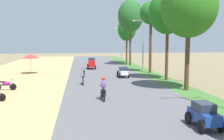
{
  "coord_description": "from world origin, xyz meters",
  "views": [
    {
      "loc": [
        -3.28,
        -0.42,
        4.19
      ],
      "look_at": [
        -0.48,
        21.3,
        1.74
      ],
      "focal_mm": 41.38,
      "sensor_mm": 36.0,
      "label": 1
    }
  ],
  "objects_px": {
    "utility_pole_near": "(188,38)",
    "car_sedan_white": "(123,71)",
    "vendor_umbrella": "(31,56)",
    "median_tree_sixth": "(127,30)",
    "parked_motorbike_sixth": "(6,84)",
    "motorbike_ahead_third": "(83,79)",
    "median_tree_third": "(168,12)",
    "car_van_red": "(91,63)",
    "median_tree_fifth": "(131,16)",
    "median_tree_fourth": "(151,14)",
    "streetlamp_far": "(121,41)",
    "motorbike_ahead_second": "(103,89)",
    "median_tree_second": "(189,7)",
    "car_hatchback_blue": "(204,114)",
    "streetlamp_mid": "(143,41)",
    "motorbike_ahead_fourth": "(84,73)"
  },
  "relations": [
    {
      "from": "median_tree_third",
      "to": "motorbike_ahead_fourth",
      "type": "bearing_deg",
      "value": 158.28
    },
    {
      "from": "parked_motorbike_sixth",
      "to": "median_tree_sixth",
      "type": "distance_m",
      "value": 30.42
    },
    {
      "from": "parked_motorbike_sixth",
      "to": "median_tree_third",
      "type": "height_order",
      "value": "median_tree_third"
    },
    {
      "from": "parked_motorbike_sixth",
      "to": "median_tree_fifth",
      "type": "xyz_separation_m",
      "value": [
        14.85,
        20.68,
        7.79
      ]
    },
    {
      "from": "motorbike_ahead_third",
      "to": "utility_pole_near",
      "type": "bearing_deg",
      "value": 3.42
    },
    {
      "from": "median_tree_second",
      "to": "utility_pole_near",
      "type": "height_order",
      "value": "median_tree_second"
    },
    {
      "from": "parked_motorbike_sixth",
      "to": "streetlamp_mid",
      "type": "distance_m",
      "value": 20.65
    },
    {
      "from": "car_sedan_white",
      "to": "motorbike_ahead_third",
      "type": "bearing_deg",
      "value": -137.2
    },
    {
      "from": "median_tree_sixth",
      "to": "motorbike_ahead_third",
      "type": "distance_m",
      "value": 25.77
    },
    {
      "from": "parked_motorbike_sixth",
      "to": "streetlamp_far",
      "type": "xyz_separation_m",
      "value": [
        15.24,
        32.16,
        3.63
      ]
    },
    {
      "from": "vendor_umbrella",
      "to": "streetlamp_far",
      "type": "relative_size",
      "value": 0.36
    },
    {
      "from": "car_hatchback_blue",
      "to": "motorbike_ahead_third",
      "type": "relative_size",
      "value": 1.11
    },
    {
      "from": "parked_motorbike_sixth",
      "to": "median_tree_second",
      "type": "height_order",
      "value": "median_tree_second"
    },
    {
      "from": "parked_motorbike_sixth",
      "to": "median_tree_fourth",
      "type": "bearing_deg",
      "value": 33.61
    },
    {
      "from": "median_tree_second",
      "to": "car_sedan_white",
      "type": "bearing_deg",
      "value": 115.89
    },
    {
      "from": "median_tree_fifth",
      "to": "streetlamp_mid",
      "type": "height_order",
      "value": "median_tree_fifth"
    },
    {
      "from": "median_tree_second",
      "to": "motorbike_ahead_second",
      "type": "distance_m",
      "value": 9.94
    },
    {
      "from": "median_tree_third",
      "to": "motorbike_ahead_second",
      "type": "height_order",
      "value": "median_tree_third"
    },
    {
      "from": "median_tree_fifth",
      "to": "median_tree_sixth",
      "type": "xyz_separation_m",
      "value": [
        0.32,
        5.04,
        -2.02
      ]
    },
    {
      "from": "median_tree_fourth",
      "to": "streetlamp_far",
      "type": "bearing_deg",
      "value": 90.48
    },
    {
      "from": "streetlamp_mid",
      "to": "motorbike_ahead_fourth",
      "type": "distance_m",
      "value": 11.09
    },
    {
      "from": "parked_motorbike_sixth",
      "to": "car_van_red",
      "type": "relative_size",
      "value": 0.75
    },
    {
      "from": "parked_motorbike_sixth",
      "to": "motorbike_ahead_third",
      "type": "xyz_separation_m",
      "value": [
        6.53,
        2.13,
        0.02
      ]
    },
    {
      "from": "median_tree_second",
      "to": "utility_pole_near",
      "type": "xyz_separation_m",
      "value": [
        2.03,
        4.66,
        -2.47
      ]
    },
    {
      "from": "median_tree_second",
      "to": "utility_pole_near",
      "type": "relative_size",
      "value": 1.1
    },
    {
      "from": "streetlamp_far",
      "to": "car_hatchback_blue",
      "type": "height_order",
      "value": "streetlamp_far"
    },
    {
      "from": "car_sedan_white",
      "to": "motorbike_ahead_third",
      "type": "xyz_separation_m",
      "value": [
        -4.62,
        -4.27,
        -0.17
      ]
    },
    {
      "from": "vendor_umbrella",
      "to": "streetlamp_mid",
      "type": "distance_m",
      "value": 15.42
    },
    {
      "from": "parked_motorbike_sixth",
      "to": "median_tree_sixth",
      "type": "xyz_separation_m",
      "value": [
        15.18,
        25.72,
        5.78
      ]
    },
    {
      "from": "utility_pole_near",
      "to": "motorbike_ahead_third",
      "type": "bearing_deg",
      "value": -176.58
    },
    {
      "from": "parked_motorbike_sixth",
      "to": "motorbike_ahead_third",
      "type": "distance_m",
      "value": 6.87
    },
    {
      "from": "utility_pole_near",
      "to": "motorbike_ahead_third",
      "type": "relative_size",
      "value": 4.77
    },
    {
      "from": "vendor_umbrella",
      "to": "median_tree_sixth",
      "type": "distance_m",
      "value": 21.32
    },
    {
      "from": "median_tree_fifth",
      "to": "median_tree_fourth",
      "type": "bearing_deg",
      "value": -86.88
    },
    {
      "from": "median_tree_third",
      "to": "median_tree_fourth",
      "type": "bearing_deg",
      "value": 89.93
    },
    {
      "from": "median_tree_fourth",
      "to": "car_van_red",
      "type": "bearing_deg",
      "value": 142.99
    },
    {
      "from": "streetlamp_far",
      "to": "motorbike_ahead_fourth",
      "type": "xyz_separation_m",
      "value": [
        -8.51,
        -24.82,
        -3.61
      ]
    },
    {
      "from": "median_tree_sixth",
      "to": "motorbike_ahead_third",
      "type": "bearing_deg",
      "value": -110.14
    },
    {
      "from": "median_tree_third",
      "to": "car_van_red",
      "type": "relative_size",
      "value": 3.92
    },
    {
      "from": "vendor_umbrella",
      "to": "median_tree_sixth",
      "type": "xyz_separation_m",
      "value": [
        15.07,
        14.53,
        4.02
      ]
    },
    {
      "from": "median_tree_sixth",
      "to": "motorbike_ahead_second",
      "type": "xyz_separation_m",
      "value": [
        -7.34,
        -30.39,
        -5.47
      ]
    },
    {
      "from": "utility_pole_near",
      "to": "car_sedan_white",
      "type": "height_order",
      "value": "utility_pole_near"
    },
    {
      "from": "parked_motorbike_sixth",
      "to": "motorbike_ahead_fourth",
      "type": "relative_size",
      "value": 1.0
    },
    {
      "from": "car_van_red",
      "to": "motorbike_ahead_second",
      "type": "height_order",
      "value": "car_van_red"
    },
    {
      "from": "car_van_red",
      "to": "median_tree_fifth",
      "type": "bearing_deg",
      "value": 35.33
    },
    {
      "from": "streetlamp_mid",
      "to": "car_hatchback_blue",
      "type": "distance_m",
      "value": 25.08
    },
    {
      "from": "streetlamp_mid",
      "to": "median_tree_fifth",
      "type": "bearing_deg",
      "value": 93.06
    },
    {
      "from": "median_tree_third",
      "to": "car_sedan_white",
      "type": "xyz_separation_m",
      "value": [
        -4.27,
        2.52,
        -6.42
      ]
    },
    {
      "from": "car_van_red",
      "to": "vendor_umbrella",
      "type": "bearing_deg",
      "value": -149.58
    },
    {
      "from": "car_hatchback_blue",
      "to": "median_tree_second",
      "type": "bearing_deg",
      "value": 71.19
    }
  ]
}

